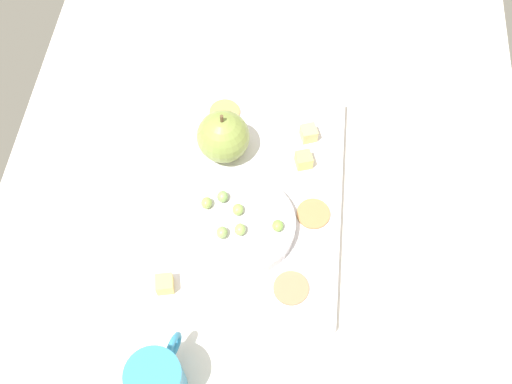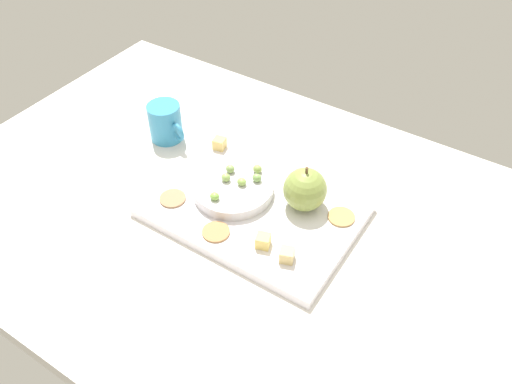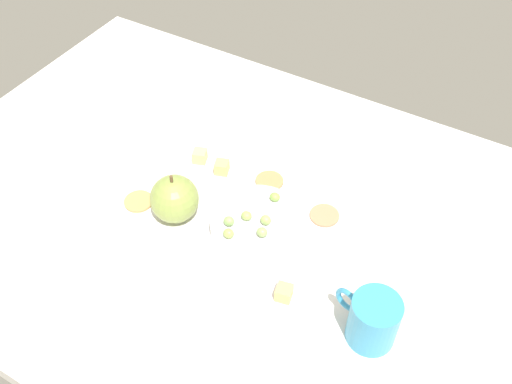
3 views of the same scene
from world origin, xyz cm
name	(u,v)px [view 2 (image 2 of 3)]	position (x,y,z in cm)	size (l,w,h in cm)	color
table	(242,219)	(0.00, 0.00, 1.83)	(121.98, 80.64, 3.66)	silver
platter	(254,210)	(2.01, 1.16, 4.57)	(37.68, 26.11, 1.83)	white
serving_dish	(233,188)	(-3.28, 2.18, 6.55)	(15.26, 15.26, 2.15)	silver
apple_whole	(305,189)	(9.58, 6.48, 9.46)	(7.97, 7.97, 7.97)	#889C48
apple_stem	(307,170)	(9.58, 6.48, 14.05)	(0.50, 0.50, 1.20)	brown
cheese_cube_0	(263,241)	(8.49, -5.83, 6.65)	(2.33, 2.33, 2.33)	#F1D168
cheese_cube_1	(220,143)	(-13.29, 11.67, 6.65)	(2.33, 2.33, 2.33)	#E9C568
cheese_cube_2	(287,255)	(13.46, -6.29, 6.65)	(2.33, 2.33, 2.33)	#E0C378
cracker_0	(173,198)	(-11.73, -5.50, 5.68)	(4.92, 4.92, 0.40)	tan
cracker_1	(341,217)	(16.84, 7.36, 5.68)	(4.92, 4.92, 0.40)	tan
cracker_2	(218,233)	(0.48, -7.87, 5.68)	(4.92, 4.92, 0.40)	tan
grape_0	(242,182)	(-1.79, 2.94, 8.34)	(1.74, 1.57, 1.42)	#96BC59
grape_1	(230,169)	(-5.64, 4.71, 8.43)	(1.74, 1.57, 1.60)	#8FB062
grape_2	(226,177)	(-4.92, 2.25, 8.43)	(1.74, 1.57, 1.60)	#98BD60
grape_3	(257,169)	(-1.25, 7.50, 8.42)	(1.74, 1.57, 1.59)	#95B157
grape_4	(215,196)	(-3.75, -2.89, 8.34)	(1.74, 1.57, 1.42)	#89BF4E
grape_5	(259,179)	(0.41, 5.36, 8.42)	(1.74, 1.57, 1.59)	#89B560
cup	(166,122)	(-26.29, 10.14, 7.77)	(10.07, 7.02, 8.22)	teal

